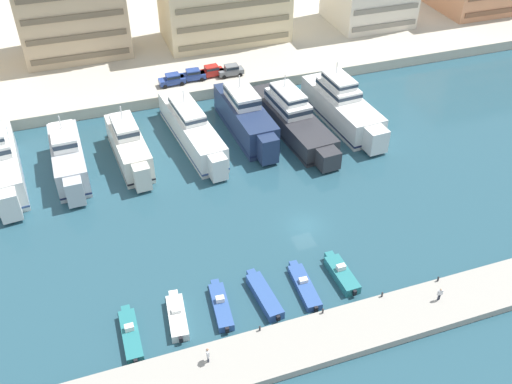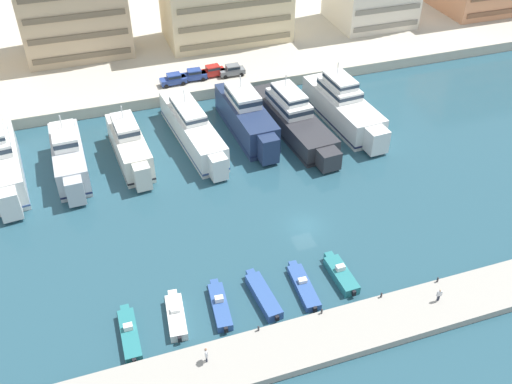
{
  "view_description": "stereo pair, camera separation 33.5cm",
  "coord_description": "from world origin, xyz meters",
  "px_view_note": "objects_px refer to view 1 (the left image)",
  "views": [
    {
      "loc": [
        -21.5,
        -45.07,
        43.89
      ],
      "look_at": [
        -4.35,
        4.82,
        2.5
      ],
      "focal_mm": 40.0,
      "sensor_mm": 36.0,
      "label": 1
    },
    {
      "loc": [
        -21.18,
        -45.18,
        43.89
      ],
      "look_at": [
        -4.35,
        4.82,
        2.5
      ],
      "focal_mm": 40.0,
      "sensor_mm": 36.0,
      "label": 2
    }
  ],
  "objects_px": {
    "yacht_ivory_mid_left": "(129,146)",
    "motorboat_blue_mid_left": "(221,306)",
    "yacht_navy_center": "(246,117)",
    "motorboat_blue_center": "(304,286)",
    "motorboat_blue_center_left": "(264,295)",
    "pedestrian_mid_deck": "(440,293)",
    "yacht_white_far_left": "(1,164)",
    "motorboat_teal_far_left": "(131,335)",
    "yacht_silver_left": "(68,158)",
    "pedestrian_near_edge": "(208,354)",
    "yacht_white_mid_right": "(342,106)",
    "motorboat_white_left": "(177,316)",
    "yacht_white_center_left": "(192,129)",
    "car_grey_center_left": "(231,70)",
    "car_blue_left": "(193,75)",
    "motorboat_teal_center_right": "(341,274)",
    "car_red_mid_left": "(211,71)",
    "car_blue_far_left": "(172,79)",
    "yacht_charcoal_center_right": "(292,118)"
  },
  "relations": [
    {
      "from": "motorboat_white_left",
      "to": "pedestrian_mid_deck",
      "type": "relative_size",
      "value": 3.97
    },
    {
      "from": "yacht_navy_center",
      "to": "motorboat_blue_center",
      "type": "relative_size",
      "value": 2.62
    },
    {
      "from": "yacht_ivory_mid_left",
      "to": "car_grey_center_left",
      "type": "bearing_deg",
      "value": 40.48
    },
    {
      "from": "yacht_ivory_mid_left",
      "to": "yacht_charcoal_center_right",
      "type": "xyz_separation_m",
      "value": [
        23.26,
        0.19,
        -0.18
      ]
    },
    {
      "from": "car_grey_center_left",
      "to": "yacht_silver_left",
      "type": "bearing_deg",
      "value": -148.52
    },
    {
      "from": "motorboat_white_left",
      "to": "motorboat_blue_center_left",
      "type": "xyz_separation_m",
      "value": [
        8.83,
        -0.23,
        0.02
      ]
    },
    {
      "from": "yacht_silver_left",
      "to": "yacht_white_mid_right",
      "type": "height_order",
      "value": "yacht_white_mid_right"
    },
    {
      "from": "motorboat_blue_center_left",
      "to": "yacht_silver_left",
      "type": "bearing_deg",
      "value": 120.06
    },
    {
      "from": "pedestrian_near_edge",
      "to": "motorboat_blue_mid_left",
      "type": "bearing_deg",
      "value": 64.53
    },
    {
      "from": "yacht_white_center_left",
      "to": "car_red_mid_left",
      "type": "height_order",
      "value": "yacht_white_center_left"
    },
    {
      "from": "pedestrian_near_edge",
      "to": "yacht_white_far_left",
      "type": "bearing_deg",
      "value": 115.91
    },
    {
      "from": "yacht_silver_left",
      "to": "pedestrian_near_edge",
      "type": "bearing_deg",
      "value": -75.13
    },
    {
      "from": "pedestrian_mid_deck",
      "to": "car_red_mid_left",
      "type": "bearing_deg",
      "value": 99.54
    },
    {
      "from": "pedestrian_mid_deck",
      "to": "motorboat_white_left",
      "type": "bearing_deg",
      "value": 165.03
    },
    {
      "from": "car_blue_left",
      "to": "pedestrian_near_edge",
      "type": "xyz_separation_m",
      "value": [
        -11.43,
        -51.26,
        -0.83
      ]
    },
    {
      "from": "car_blue_far_left",
      "to": "motorboat_blue_mid_left",
      "type": "bearing_deg",
      "value": -96.56
    },
    {
      "from": "yacht_navy_center",
      "to": "motorboat_blue_mid_left",
      "type": "bearing_deg",
      "value": -112.49
    },
    {
      "from": "yacht_white_mid_right",
      "to": "motorboat_teal_far_left",
      "type": "height_order",
      "value": "yacht_white_mid_right"
    },
    {
      "from": "yacht_white_center_left",
      "to": "motorboat_blue_center",
      "type": "distance_m",
      "value": 30.78
    },
    {
      "from": "yacht_navy_center",
      "to": "pedestrian_near_edge",
      "type": "bearing_deg",
      "value": -113.0
    },
    {
      "from": "yacht_white_mid_right",
      "to": "motorboat_teal_center_right",
      "type": "distance_m",
      "value": 31.95
    },
    {
      "from": "motorboat_blue_mid_left",
      "to": "pedestrian_mid_deck",
      "type": "distance_m",
      "value": 21.51
    },
    {
      "from": "yacht_white_mid_right",
      "to": "car_blue_left",
      "type": "relative_size",
      "value": 4.78
    },
    {
      "from": "motorboat_blue_center",
      "to": "car_blue_left",
      "type": "height_order",
      "value": "car_blue_left"
    },
    {
      "from": "motorboat_blue_center_left",
      "to": "car_red_mid_left",
      "type": "bearing_deg",
      "value": 81.02
    },
    {
      "from": "yacht_silver_left",
      "to": "yacht_ivory_mid_left",
      "type": "height_order",
      "value": "yacht_silver_left"
    },
    {
      "from": "yacht_white_mid_right",
      "to": "car_blue_far_left",
      "type": "height_order",
      "value": "yacht_white_mid_right"
    },
    {
      "from": "motorboat_teal_far_left",
      "to": "pedestrian_mid_deck",
      "type": "height_order",
      "value": "pedestrian_mid_deck"
    },
    {
      "from": "yacht_white_far_left",
      "to": "motorboat_blue_center_left",
      "type": "xyz_separation_m",
      "value": [
        24.52,
        -29.41,
        -2.15
      ]
    },
    {
      "from": "car_blue_left",
      "to": "car_red_mid_left",
      "type": "distance_m",
      "value": 3.17
    },
    {
      "from": "yacht_navy_center",
      "to": "yacht_charcoal_center_right",
      "type": "xyz_separation_m",
      "value": [
        6.44,
        -1.64,
        -0.42
      ]
    },
    {
      "from": "yacht_ivory_mid_left",
      "to": "car_red_mid_left",
      "type": "xyz_separation_m",
      "value": [
        15.94,
        17.01,
        0.47
      ]
    },
    {
      "from": "yacht_ivory_mid_left",
      "to": "motorboat_blue_mid_left",
      "type": "xyz_separation_m",
      "value": [
        4.26,
        -28.5,
        -1.82
      ]
    },
    {
      "from": "motorboat_teal_center_right",
      "to": "pedestrian_mid_deck",
      "type": "distance_m",
      "value": 9.94
    },
    {
      "from": "yacht_white_mid_right",
      "to": "motorboat_blue_center_left",
      "type": "height_order",
      "value": "yacht_white_mid_right"
    },
    {
      "from": "motorboat_blue_mid_left",
      "to": "car_red_mid_left",
      "type": "bearing_deg",
      "value": 75.61
    },
    {
      "from": "car_grey_center_left",
      "to": "motorboat_blue_center_left",
      "type": "bearing_deg",
      "value": -102.96
    },
    {
      "from": "motorboat_blue_center_left",
      "to": "car_blue_left",
      "type": "relative_size",
      "value": 1.68
    },
    {
      "from": "motorboat_teal_far_left",
      "to": "car_grey_center_left",
      "type": "height_order",
      "value": "car_grey_center_left"
    },
    {
      "from": "yacht_white_far_left",
      "to": "motorboat_teal_far_left",
      "type": "bearing_deg",
      "value": -69.62
    },
    {
      "from": "motorboat_teal_center_right",
      "to": "yacht_white_center_left",
      "type": "bearing_deg",
      "value": 105.49
    },
    {
      "from": "motorboat_teal_far_left",
      "to": "motorboat_blue_center",
      "type": "height_order",
      "value": "motorboat_teal_far_left"
    },
    {
      "from": "car_blue_far_left",
      "to": "car_blue_left",
      "type": "bearing_deg",
      "value": 7.99
    },
    {
      "from": "yacht_navy_center",
      "to": "motorboat_teal_center_right",
      "type": "bearing_deg",
      "value": -89.02
    },
    {
      "from": "yacht_ivory_mid_left",
      "to": "motorboat_white_left",
      "type": "distance_m",
      "value": 28.5
    },
    {
      "from": "yacht_silver_left",
      "to": "motorboat_teal_far_left",
      "type": "bearing_deg",
      "value": -83.94
    },
    {
      "from": "motorboat_blue_center_left",
      "to": "pedestrian_mid_deck",
      "type": "bearing_deg",
      "value": -21.84
    },
    {
      "from": "yacht_ivory_mid_left",
      "to": "motorboat_blue_center",
      "type": "height_order",
      "value": "yacht_ivory_mid_left"
    },
    {
      "from": "yacht_white_far_left",
      "to": "yacht_white_mid_right",
      "type": "height_order",
      "value": "yacht_white_far_left"
    },
    {
      "from": "motorboat_white_left",
      "to": "motorboat_blue_center_left",
      "type": "relative_size",
      "value": 0.89
    }
  ]
}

